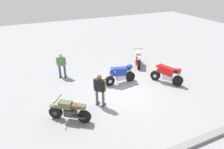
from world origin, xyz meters
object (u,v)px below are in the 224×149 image
Objects in this scene: motorcycle_cream_vintage at (138,59)px; motorcycle_olive_vintage at (70,111)px; person_in_green_shirt at (61,64)px; motorcycle_blue_sportbike at (120,74)px; person_in_black_shirt at (100,88)px; motorcycle_red_sportbike at (167,74)px.

motorcycle_olive_vintage is at bearing 150.46° from motorcycle_cream_vintage.
motorcycle_blue_sportbike is at bearing 73.79° from person_in_green_shirt.
motorcycle_red_sportbike is at bearing -36.84° from person_in_black_shirt.
person_in_green_shirt reaches higher than motorcycle_olive_vintage.
motorcycle_blue_sportbike is at bearing -3.23° from person_in_black_shirt.
motorcycle_cream_vintage is at bearing -143.41° from motorcycle_blue_sportbike.
motorcycle_red_sportbike is 6.40m from person_in_green_shirt.
person_in_green_shirt reaches higher than motorcycle_cream_vintage.
person_in_green_shirt is (5.28, -0.40, 0.40)m from motorcycle_cream_vintage.
person_in_black_shirt is at bearing 61.68° from motorcycle_red_sportbike.
motorcycle_blue_sportbike is 4.07m from motorcycle_olive_vintage.
motorcycle_olive_vintage is (5.83, 3.92, 0.00)m from motorcycle_cream_vintage.
motorcycle_cream_vintage is 2.89m from motorcycle_red_sportbike.
motorcycle_blue_sportbike reaches higher than motorcycle_olive_vintage.
motorcycle_blue_sportbike is (2.34, 1.82, 0.11)m from motorcycle_cream_vintage.
motorcycle_blue_sportbike is at bearing 32.03° from motorcycle_red_sportbike.
person_in_green_shirt is at bearing 23.68° from motorcycle_red_sportbike.
person_in_black_shirt is (-1.06, 3.84, 0.09)m from person_in_green_shirt.
person_in_green_shirt is at bearing -60.56° from motorcycle_olive_vintage.
motorcycle_red_sportbike is (-0.22, 2.88, 0.11)m from motorcycle_cream_vintage.
person_in_black_shirt reaches higher than motorcycle_blue_sportbike.
person_in_green_shirt is at bearing 112.21° from motorcycle_cream_vintage.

